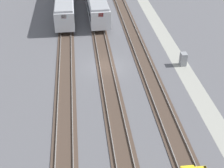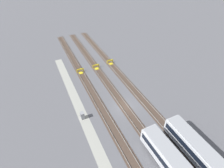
{
  "view_description": "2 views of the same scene",
  "coord_description": "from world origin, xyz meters",
  "px_view_note": "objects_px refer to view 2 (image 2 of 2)",
  "views": [
    {
      "loc": [
        -32.16,
        3.0,
        19.25
      ],
      "look_at": [
        -6.44,
        0.0,
        1.8
      ],
      "focal_mm": 50.0,
      "sensor_mm": 36.0,
      "label": 1
    },
    {
      "loc": [
        23.74,
        -14.01,
        27.45
      ],
      "look_at": [
        -6.44,
        0.0,
        1.8
      ],
      "focal_mm": 28.0,
      "sensor_mm": 36.0,
      "label": 2
    }
  ],
  "objects_px": {
    "bumper_stop_middle_track": "(110,62)",
    "subway_car_front_row_right_inner": "(210,165)",
    "bumper_stop_nearest_track": "(80,71)",
    "electrical_cabinet": "(82,115)",
    "bumper_stop_near_inner_track": "(96,67)"
  },
  "relations": [
    {
      "from": "bumper_stop_near_inner_track",
      "to": "subway_car_front_row_right_inner",
      "type": "bearing_deg",
      "value": 7.9
    },
    {
      "from": "subway_car_front_row_right_inner",
      "to": "bumper_stop_nearest_track",
      "type": "bearing_deg",
      "value": -164.52
    },
    {
      "from": "bumper_stop_nearest_track",
      "to": "bumper_stop_near_inner_track",
      "type": "distance_m",
      "value": 4.81
    },
    {
      "from": "bumper_stop_nearest_track",
      "to": "bumper_stop_near_inner_track",
      "type": "height_order",
      "value": "same"
    },
    {
      "from": "bumper_stop_nearest_track",
      "to": "bumper_stop_middle_track",
      "type": "height_order",
      "value": "same"
    },
    {
      "from": "electrical_cabinet",
      "to": "subway_car_front_row_right_inner",
      "type": "bearing_deg",
      "value": 37.34
    },
    {
      "from": "bumper_stop_nearest_track",
      "to": "electrical_cabinet",
      "type": "height_order",
      "value": "electrical_cabinet"
    },
    {
      "from": "bumper_stop_near_inner_track",
      "to": "bumper_stop_nearest_track",
      "type": "bearing_deg",
      "value": -87.46
    },
    {
      "from": "bumper_stop_nearest_track",
      "to": "bumper_stop_middle_track",
      "type": "bearing_deg",
      "value": 95.84
    },
    {
      "from": "subway_car_front_row_right_inner",
      "to": "bumper_stop_near_inner_track",
      "type": "relative_size",
      "value": 8.96
    },
    {
      "from": "bumper_stop_middle_track",
      "to": "subway_car_front_row_right_inner",
      "type": "bearing_deg",
      "value": 0.09
    },
    {
      "from": "subway_car_front_row_right_inner",
      "to": "electrical_cabinet",
      "type": "xyz_separation_m",
      "value": [
        -18.59,
        -14.18,
        -1.24
      ]
    },
    {
      "from": "subway_car_front_row_right_inner",
      "to": "electrical_cabinet",
      "type": "relative_size",
      "value": 11.25
    },
    {
      "from": "subway_car_front_row_right_inner",
      "to": "bumper_stop_nearest_track",
      "type": "relative_size",
      "value": 8.98
    },
    {
      "from": "subway_car_front_row_right_inner",
      "to": "electrical_cabinet",
      "type": "height_order",
      "value": "subway_car_front_row_right_inner"
    }
  ]
}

